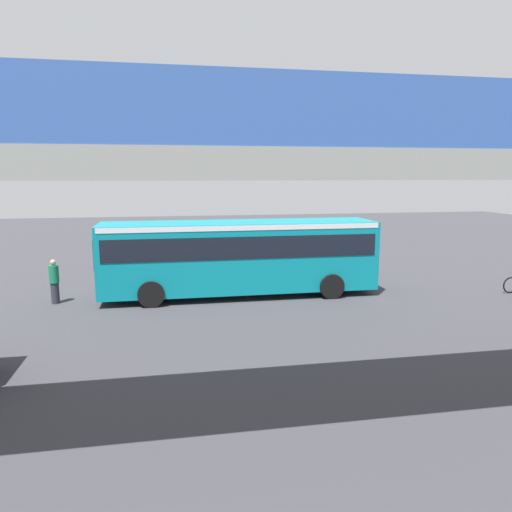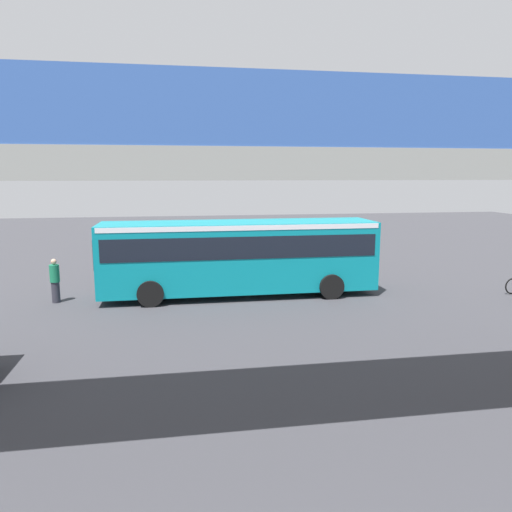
{
  "view_description": "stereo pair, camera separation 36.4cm",
  "coord_description": "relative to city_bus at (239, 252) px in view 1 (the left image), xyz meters",
  "views": [
    {
      "loc": [
        3.86,
        20.53,
        5.11
      ],
      "look_at": [
        0.09,
        0.22,
        1.6
      ],
      "focal_mm": 33.73,
      "sensor_mm": 36.0,
      "label": 1
    },
    {
      "loc": [
        3.5,
        20.59,
        5.11
      ],
      "look_at": [
        0.09,
        0.22,
        1.6
      ],
      "focal_mm": 33.73,
      "sensor_mm": 36.0,
      "label": 2
    }
  ],
  "objects": [
    {
      "name": "pedestrian",
      "position": [
        7.48,
        -0.0,
        -1.0
      ],
      "size": [
        0.38,
        0.38,
        1.79
      ],
      "color": "#2D2D38",
      "rests_on": "ground"
    },
    {
      "name": "lane_dash_right",
      "position": [
        5.12,
        -3.57,
        -1.88
      ],
      "size": [
        2.0,
        0.2,
        0.01
      ],
      "primitive_type": "cube",
      "color": "silver",
      "rests_on": "ground"
    },
    {
      "name": "lane_dash_left",
      "position": [
        -2.88,
        -3.57,
        -1.88
      ],
      "size": [
        2.0,
        0.2,
        0.01
      ],
      "primitive_type": "cube",
      "color": "silver",
      "rests_on": "ground"
    },
    {
      "name": "lane_dash_leftmost",
      "position": [
        -6.88,
        -3.57,
        -1.88
      ],
      "size": [
        2.0,
        0.2,
        0.01
      ],
      "primitive_type": "cube",
      "color": "silver",
      "rests_on": "ground"
    },
    {
      "name": "traffic_sign",
      "position": [
        1.08,
        -4.15,
        0.01
      ],
      "size": [
        0.08,
        0.6,
        2.8
      ],
      "color": "slate",
      "rests_on": "ground"
    },
    {
      "name": "ground",
      "position": [
        -0.88,
        -0.66,
        -1.88
      ],
      "size": [
        80.0,
        80.0,
        0.0
      ],
      "primitive_type": "plane",
      "color": "#38383D"
    },
    {
      "name": "lane_dash_centre",
      "position": [
        1.12,
        -3.57,
        -1.88
      ],
      "size": [
        2.0,
        0.2,
        0.01
      ],
      "primitive_type": "cube",
      "color": "silver",
      "rests_on": "ground"
    },
    {
      "name": "city_bus",
      "position": [
        0.0,
        0.0,
        0.0
      ],
      "size": [
        11.54,
        2.85,
        3.15
      ],
      "color": "#0C8493",
      "rests_on": "ground"
    },
    {
      "name": "pedestrian_overpass",
      "position": [
        -0.88,
        11.46,
        2.99
      ],
      "size": [
        26.28,
        2.6,
        6.62
      ],
      "color": "gray",
      "rests_on": "ground"
    }
  ]
}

